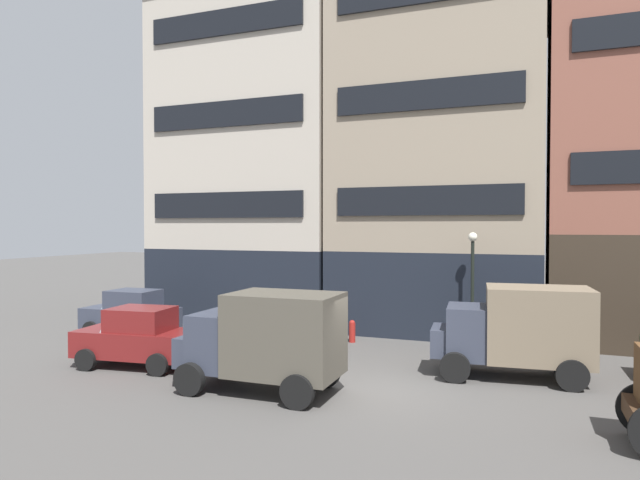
# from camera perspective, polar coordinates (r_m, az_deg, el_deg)

# --- Properties ---
(ground_plane) EXTENTS (120.00, 120.00, 0.00)m
(ground_plane) POSITION_cam_1_polar(r_m,az_deg,el_deg) (15.31, 4.70, -15.05)
(ground_plane) COLOR #4C4947
(building_far_left) EXTENTS (9.11, 7.28, 15.44)m
(building_far_left) POSITION_cam_1_polar(r_m,az_deg,el_deg) (27.42, -5.98, 8.60)
(building_far_left) COLOR black
(building_far_left) RESTS_ON ground_plane
(building_center_left) EXTENTS (8.76, 7.28, 15.60)m
(building_center_left) POSITION_cam_1_polar(r_m,az_deg,el_deg) (24.77, 12.25, 9.53)
(building_center_left) COLOR black
(building_center_left) RESTS_ON ground_plane
(delivery_truck_near) EXTENTS (4.36, 2.15, 2.62)m
(delivery_truck_near) POSITION_cam_1_polar(r_m,az_deg,el_deg) (14.80, -5.72, -9.96)
(delivery_truck_near) COLOR #333847
(delivery_truck_near) RESTS_ON ground_plane
(delivery_truck_far) EXTENTS (4.49, 2.48, 2.62)m
(delivery_truck_far) POSITION_cam_1_polar(r_m,az_deg,el_deg) (16.99, 19.46, -8.54)
(delivery_truck_far) COLOR #333847
(delivery_truck_far) RESTS_ON ground_plane
(sedan_dark) EXTENTS (3.77, 2.00, 1.83)m
(sedan_dark) POSITION_cam_1_polar(r_m,az_deg,el_deg) (23.26, -18.76, -7.11)
(sedan_dark) COLOR #333847
(sedan_dark) RESTS_ON ground_plane
(sedan_parked_curb) EXTENTS (3.86, 2.21, 1.83)m
(sedan_parked_curb) POSITION_cam_1_polar(r_m,az_deg,el_deg) (18.32, -18.15, -9.42)
(sedan_parked_curb) COLOR maroon
(sedan_parked_curb) RESTS_ON ground_plane
(pedestrian_officer) EXTENTS (0.51, 0.51, 1.79)m
(pedestrian_officer) POSITION_cam_1_polar(r_m,az_deg,el_deg) (20.20, -0.26, -8.13)
(pedestrian_officer) COLOR black
(pedestrian_officer) RESTS_ON ground_plane
(streetlamp_curbside) EXTENTS (0.32, 0.32, 4.12)m
(streetlamp_curbside) POSITION_cam_1_polar(r_m,az_deg,el_deg) (20.30, 15.35, -3.33)
(streetlamp_curbside) COLOR black
(streetlamp_curbside) RESTS_ON ground_plane
(fire_hydrant_curbside) EXTENTS (0.24, 0.24, 0.83)m
(fire_hydrant_curbside) POSITION_cam_1_polar(r_m,az_deg,el_deg) (21.07, 3.31, -9.27)
(fire_hydrant_curbside) COLOR maroon
(fire_hydrant_curbside) RESTS_ON ground_plane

